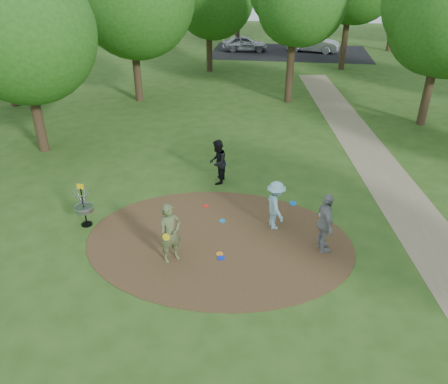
# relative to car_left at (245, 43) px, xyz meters

# --- Properties ---
(ground) EXTENTS (100.00, 100.00, 0.00)m
(ground) POSITION_rel_car_left_xyz_m (2.09, -29.91, -0.69)
(ground) COLOR #2D5119
(ground) RESTS_ON ground
(dirt_clearing) EXTENTS (8.40, 8.40, 0.02)m
(dirt_clearing) POSITION_rel_car_left_xyz_m (2.09, -29.91, -0.68)
(dirt_clearing) COLOR #47301C
(dirt_clearing) RESTS_ON ground
(footpath) EXTENTS (7.55, 39.89, 0.01)m
(footpath) POSITION_rel_car_left_xyz_m (8.59, -27.91, -0.68)
(footpath) COLOR #8C7A5B
(footpath) RESTS_ON ground
(parking_lot) EXTENTS (14.00, 8.00, 0.01)m
(parking_lot) POSITION_rel_car_left_xyz_m (4.09, 0.09, -0.68)
(parking_lot) COLOR black
(parking_lot) RESTS_ON ground
(player_observer_with_disc) EXTENTS (0.80, 0.79, 1.86)m
(player_observer_with_disc) POSITION_rel_car_left_xyz_m (0.86, -31.04, 0.25)
(player_observer_with_disc) COLOR #57653A
(player_observer_with_disc) RESTS_ON ground
(player_throwing_with_disc) EXTENTS (1.18, 1.23, 1.67)m
(player_throwing_with_disc) POSITION_rel_car_left_xyz_m (3.79, -28.89, 0.15)
(player_throwing_with_disc) COLOR #8CC3D2
(player_throwing_with_disc) RESTS_ON ground
(player_walking_with_disc) EXTENTS (0.72, 0.90, 1.77)m
(player_walking_with_disc) POSITION_rel_car_left_xyz_m (1.46, -25.98, 0.20)
(player_walking_with_disc) COLOR black
(player_walking_with_disc) RESTS_ON ground
(player_waiting_with_disc) EXTENTS (0.72, 1.21, 1.93)m
(player_waiting_with_disc) POSITION_rel_car_left_xyz_m (5.28, -29.96, 0.28)
(player_waiting_with_disc) COLOR #979799
(player_waiting_with_disc) RESTS_ON ground
(disc_ground_cyan) EXTENTS (0.22, 0.22, 0.02)m
(disc_ground_cyan) POSITION_rel_car_left_xyz_m (2.04, -28.78, -0.66)
(disc_ground_cyan) COLOR #187DC1
(disc_ground_cyan) RESTS_ON dirt_clearing
(disc_ground_blue) EXTENTS (0.22, 0.22, 0.02)m
(disc_ground_blue) POSITION_rel_car_left_xyz_m (2.29, -30.81, -0.66)
(disc_ground_blue) COLOR #0C2BCD
(disc_ground_blue) RESTS_ON dirt_clearing
(disc_ground_red) EXTENTS (0.22, 0.22, 0.02)m
(disc_ground_red) POSITION_rel_car_left_xyz_m (1.31, -27.89, -0.66)
(disc_ground_red) COLOR red
(disc_ground_red) RESTS_ON dirt_clearing
(car_left) EXTENTS (4.20, 2.14, 1.37)m
(car_left) POSITION_rel_car_left_xyz_m (0.00, 0.00, 0.00)
(car_left) COLOR #AAADB2
(car_left) RESTS_ON ground
(car_right) EXTENTS (4.98, 2.59, 1.56)m
(car_right) POSITION_rel_car_left_xyz_m (6.09, 0.49, 0.10)
(car_right) COLOR #A7ACAF
(car_right) RESTS_ON ground
(disc_ground_orange) EXTENTS (0.22, 0.22, 0.02)m
(disc_ground_orange) POSITION_rel_car_left_xyz_m (2.22, -30.62, -0.66)
(disc_ground_orange) COLOR orange
(disc_ground_orange) RESTS_ON dirt_clearing
(disc_golf_basket) EXTENTS (0.63, 0.63, 1.54)m
(disc_golf_basket) POSITION_rel_car_left_xyz_m (-2.41, -29.61, 0.19)
(disc_golf_basket) COLOR black
(disc_golf_basket) RESTS_ON ground
(tree_ring) EXTENTS (37.82, 45.25, 8.82)m
(tree_ring) POSITION_rel_car_left_xyz_m (3.59, -19.59, 4.54)
(tree_ring) COLOR #332316
(tree_ring) RESTS_ON ground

